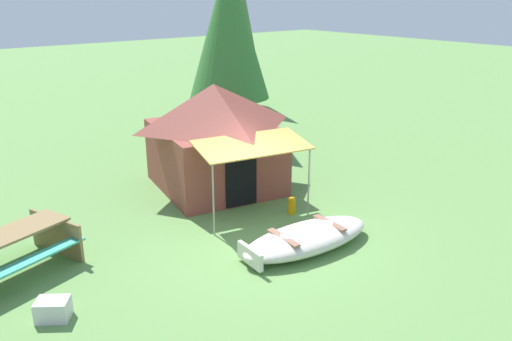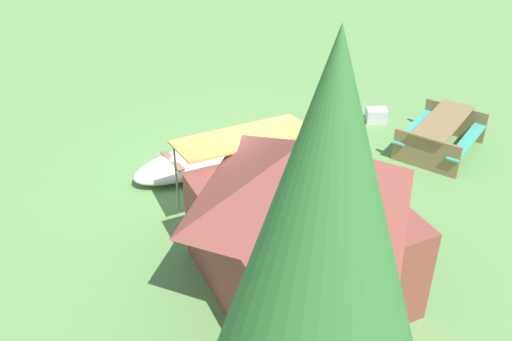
# 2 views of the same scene
# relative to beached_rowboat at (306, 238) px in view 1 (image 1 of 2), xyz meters

# --- Properties ---
(ground_plane) EXTENTS (80.00, 80.00, 0.00)m
(ground_plane) POSITION_rel_beached_rowboat_xyz_m (-0.33, 0.98, -0.22)
(ground_plane) COLOR #62904B
(beached_rowboat) EXTENTS (2.90, 1.31, 0.42)m
(beached_rowboat) POSITION_rel_beached_rowboat_xyz_m (0.00, 0.00, 0.00)
(beached_rowboat) COLOR beige
(beached_rowboat) RESTS_ON ground_plane
(canvas_cabin_tent) EXTENTS (3.43, 4.63, 2.57)m
(canvas_cabin_tent) POSITION_rel_beached_rowboat_xyz_m (0.56, 3.81, 1.11)
(canvas_cabin_tent) COLOR brown
(canvas_cabin_tent) RESTS_ON ground_plane
(picnic_table) EXTENTS (2.31, 1.95, 0.77)m
(picnic_table) POSITION_rel_beached_rowboat_xyz_m (-4.57, 2.53, 0.26)
(picnic_table) COLOR olive
(picnic_table) RESTS_ON ground_plane
(cooler_box) EXTENTS (0.59, 0.56, 0.32)m
(cooler_box) POSITION_rel_beached_rowboat_xyz_m (-4.52, 0.75, -0.06)
(cooler_box) COLOR silver
(cooler_box) RESTS_ON ground_plane
(fuel_can) EXTENTS (0.19, 0.19, 0.36)m
(fuel_can) POSITION_rel_beached_rowboat_xyz_m (0.90, 1.39, -0.04)
(fuel_can) COLOR orange
(fuel_can) RESTS_ON ground_plane
(pine_tree_back_left) EXTENTS (1.81, 1.81, 6.08)m
(pine_tree_back_left) POSITION_rel_beached_rowboat_xyz_m (6.77, 11.11, 3.44)
(pine_tree_back_left) COLOR #494029
(pine_tree_back_left) RESTS_ON ground_plane
(pine_tree_back_right) EXTENTS (2.54, 2.54, 5.64)m
(pine_tree_back_right) POSITION_rel_beached_rowboat_xyz_m (3.43, 7.13, 3.29)
(pine_tree_back_right) COLOR #4D4024
(pine_tree_back_right) RESTS_ON ground_plane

